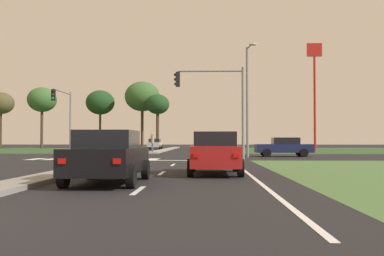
{
  "coord_description": "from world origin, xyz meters",
  "views": [
    {
      "loc": [
        5.24,
        -5.73,
        1.29
      ],
      "look_at": [
        4.07,
        31.18,
        2.29
      ],
      "focal_mm": 42.41,
      "sensor_mm": 36.0,
      "label": 1
    }
  ],
  "objects_px": {
    "car_navy_fourth": "(284,147)",
    "treeline_second": "(42,100)",
    "car_silver_second": "(155,144)",
    "street_lamp_second": "(248,95)",
    "treeline_fifth": "(158,105)",
    "car_red_third": "(215,153)",
    "treeline_third": "(100,103)",
    "treeline_fourth": "(142,97)",
    "traffic_signal_far_left": "(64,110)",
    "traffic_signal_near_right": "(219,96)",
    "car_black_near": "(108,156)",
    "pedestrian_at_median": "(153,140)",
    "fastfood_pole_sign": "(314,73)",
    "treeline_near": "(1,103)"
  },
  "relations": [
    {
      "from": "car_red_third",
      "to": "car_navy_fourth",
      "type": "xyz_separation_m",
      "value": [
        5.78,
        18.54,
        -0.05
      ]
    },
    {
      "from": "traffic_signal_far_left",
      "to": "car_red_third",
      "type": "bearing_deg",
      "value": -60.45
    },
    {
      "from": "car_navy_fourth",
      "to": "treeline_third",
      "type": "height_order",
      "value": "treeline_third"
    },
    {
      "from": "car_silver_second",
      "to": "street_lamp_second",
      "type": "relative_size",
      "value": 0.55
    },
    {
      "from": "traffic_signal_near_right",
      "to": "treeline_second",
      "type": "height_order",
      "value": "treeline_second"
    },
    {
      "from": "car_black_near",
      "to": "street_lamp_second",
      "type": "relative_size",
      "value": 0.54
    },
    {
      "from": "street_lamp_second",
      "to": "treeline_fifth",
      "type": "distance_m",
      "value": 36.6
    },
    {
      "from": "treeline_third",
      "to": "treeline_fourth",
      "type": "relative_size",
      "value": 0.89
    },
    {
      "from": "car_silver_second",
      "to": "treeline_third",
      "type": "relative_size",
      "value": 0.49
    },
    {
      "from": "traffic_signal_near_right",
      "to": "treeline_second",
      "type": "distance_m",
      "value": 49.11
    },
    {
      "from": "treeline_near",
      "to": "car_black_near",
      "type": "bearing_deg",
      "value": -62.61
    },
    {
      "from": "pedestrian_at_median",
      "to": "treeline_second",
      "type": "xyz_separation_m",
      "value": [
        -20.48,
        25.34,
        6.31
      ]
    },
    {
      "from": "car_navy_fourth",
      "to": "pedestrian_at_median",
      "type": "relative_size",
      "value": 2.35
    },
    {
      "from": "car_black_near",
      "to": "pedestrian_at_median",
      "type": "xyz_separation_m",
      "value": [
        -2.44,
        31.45,
        0.5
      ]
    },
    {
      "from": "traffic_signal_far_left",
      "to": "treeline_second",
      "type": "xyz_separation_m",
      "value": [
        -13.0,
        29.75,
        3.55
      ]
    },
    {
      "from": "traffic_signal_far_left",
      "to": "traffic_signal_near_right",
      "type": "xyz_separation_m",
      "value": [
        13.63,
        -11.36,
        0.05
      ]
    },
    {
      "from": "treeline_second",
      "to": "treeline_fifth",
      "type": "bearing_deg",
      "value": -3.68
    },
    {
      "from": "car_black_near",
      "to": "treeline_second",
      "type": "relative_size",
      "value": 0.47
    },
    {
      "from": "traffic_signal_far_left",
      "to": "treeline_third",
      "type": "bearing_deg",
      "value": 97.84
    },
    {
      "from": "car_silver_second",
      "to": "treeline_fifth",
      "type": "height_order",
      "value": "treeline_fifth"
    },
    {
      "from": "car_black_near",
      "to": "treeline_second",
      "type": "bearing_deg",
      "value": 111.98
    },
    {
      "from": "treeline_fourth",
      "to": "treeline_fifth",
      "type": "height_order",
      "value": "treeline_fourth"
    },
    {
      "from": "car_navy_fourth",
      "to": "traffic_signal_far_left",
      "type": "height_order",
      "value": "traffic_signal_far_left"
    },
    {
      "from": "car_silver_second",
      "to": "car_navy_fourth",
      "type": "distance_m",
      "value": 32.27
    },
    {
      "from": "car_red_third",
      "to": "street_lamp_second",
      "type": "height_order",
      "value": "street_lamp_second"
    },
    {
      "from": "traffic_signal_near_right",
      "to": "treeline_fourth",
      "type": "bearing_deg",
      "value": 104.52
    },
    {
      "from": "car_black_near",
      "to": "car_red_third",
      "type": "height_order",
      "value": "car_red_third"
    },
    {
      "from": "traffic_signal_far_left",
      "to": "traffic_signal_near_right",
      "type": "height_order",
      "value": "traffic_signal_near_right"
    },
    {
      "from": "car_red_third",
      "to": "pedestrian_at_median",
      "type": "distance_m",
      "value": 28.21
    },
    {
      "from": "car_silver_second",
      "to": "street_lamp_second",
      "type": "distance_m",
      "value": 33.0
    },
    {
      "from": "car_red_third",
      "to": "car_navy_fourth",
      "type": "height_order",
      "value": "car_red_third"
    },
    {
      "from": "street_lamp_second",
      "to": "treeline_second",
      "type": "height_order",
      "value": "treeline_second"
    },
    {
      "from": "car_black_near",
      "to": "treeline_fourth",
      "type": "height_order",
      "value": "treeline_fourth"
    },
    {
      "from": "treeline_third",
      "to": "fastfood_pole_sign",
      "type": "bearing_deg",
      "value": -30.46
    },
    {
      "from": "treeline_third",
      "to": "traffic_signal_near_right",
      "type": "bearing_deg",
      "value": -67.7
    },
    {
      "from": "car_silver_second",
      "to": "treeline_second",
      "type": "distance_m",
      "value": 20.28
    },
    {
      "from": "car_navy_fourth",
      "to": "car_black_near",
      "type": "bearing_deg",
      "value": 158.01
    },
    {
      "from": "car_black_near",
      "to": "treeline_third",
      "type": "bearing_deg",
      "value": 103.55
    },
    {
      "from": "car_silver_second",
      "to": "treeline_fourth",
      "type": "bearing_deg",
      "value": -66.95
    },
    {
      "from": "treeline_third",
      "to": "car_black_near",
      "type": "bearing_deg",
      "value": -76.45
    },
    {
      "from": "car_red_third",
      "to": "treeline_third",
      "type": "xyz_separation_m",
      "value": [
        -17.7,
        56.14,
        6.62
      ]
    },
    {
      "from": "fastfood_pole_sign",
      "to": "treeline_fourth",
      "type": "height_order",
      "value": "fastfood_pole_sign"
    },
    {
      "from": "car_navy_fourth",
      "to": "street_lamp_second",
      "type": "distance_m",
      "value": 5.23
    },
    {
      "from": "fastfood_pole_sign",
      "to": "treeline_second",
      "type": "relative_size",
      "value": 1.37
    },
    {
      "from": "treeline_third",
      "to": "treeline_fifth",
      "type": "relative_size",
      "value": 1.14
    },
    {
      "from": "car_silver_second",
      "to": "treeline_near",
      "type": "xyz_separation_m",
      "value": [
        -25.08,
        5.51,
        6.34
      ]
    },
    {
      "from": "pedestrian_at_median",
      "to": "treeline_second",
      "type": "relative_size",
      "value": 0.2
    },
    {
      "from": "treeline_near",
      "to": "traffic_signal_near_right",
      "type": "bearing_deg",
      "value": -51.22
    },
    {
      "from": "treeline_fifth",
      "to": "traffic_signal_far_left",
      "type": "bearing_deg",
      "value": -100.65
    },
    {
      "from": "car_navy_fourth",
      "to": "treeline_second",
      "type": "xyz_separation_m",
      "value": [
        -31.95,
        34.43,
        6.84
      ]
    }
  ]
}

